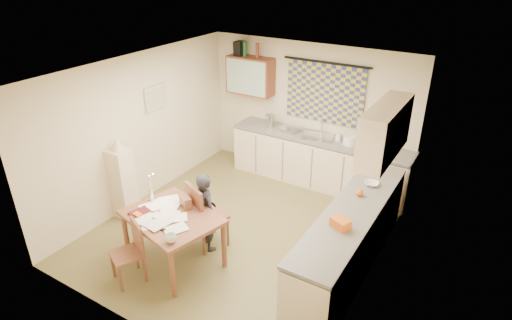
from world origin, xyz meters
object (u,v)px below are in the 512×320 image
Objects in this scene: person at (207,212)px; shelf_stand at (123,183)px; stove at (314,293)px; counter_back at (318,161)px; chair_far at (208,226)px; counter_right at (350,239)px; dining_table at (174,238)px.

person is 1.64m from shelf_stand.
stove is 0.73× the size of shelf_stand.
stove is at bearing -7.58° from shelf_stand.
counter_back is 2.61m from chair_far.
counter_right is at bearing -139.75° from chair_far.
dining_table is (-2.09, -1.14, -0.07)m from counter_right.
counter_right reaches higher than dining_table.
chair_far reaches higher than counter_back.
chair_far is 0.29m from person.
stove is at bearing 14.06° from dining_table.
person is (0.03, -0.05, 0.28)m from chair_far.
dining_table is at bearing 98.70° from person.
person is at bearing 165.17° from stove.
person is (-1.90, -0.64, 0.15)m from counter_right.
chair_far is 1.63m from shelf_stand.
counter_right is 3.43× the size of stove.
counter_right is at bearing 10.68° from shelf_stand.
stove is (1.32, -3.08, -0.02)m from counter_back.
person is at bearing 147.88° from chair_far.
chair_far is at bearing 164.11° from stove.
chair_far is at bearing 87.98° from dining_table.
person reaches higher than dining_table.
counter_back is at bearing -80.41° from chair_far.
stove is 2.09m from dining_table.
chair_far is at bearing 2.78° from shelf_stand.
shelf_stand is (-1.45, 0.47, 0.21)m from dining_table.
chair_far is 0.87× the size of shelf_stand.
chair_far reaches higher than dining_table.
shelf_stand reaches higher than dining_table.
dining_table is 1.54m from shelf_stand.
dining_table is at bearing -151.44° from counter_right.
counter_back is 3.23× the size of chair_far.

